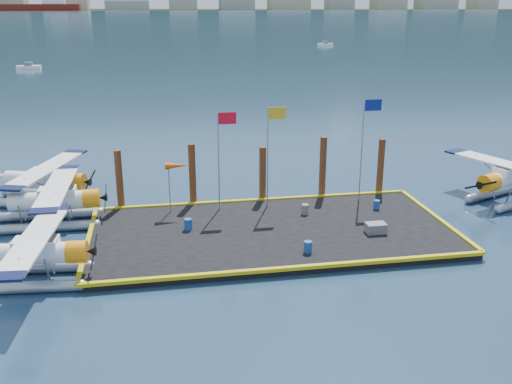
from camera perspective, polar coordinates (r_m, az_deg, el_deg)
ground at (r=32.27m, az=1.56°, el=-4.40°), size 4000.00×4000.00×0.00m
dock at (r=32.19m, az=1.57°, el=-4.07°), size 20.00×10.00×0.40m
dock_bumpers at (r=32.08m, az=1.57°, el=-3.59°), size 20.25×10.25×0.18m
far_backdrop at (r=1783.66m, az=-2.24°, el=18.41°), size 3050.00×2050.00×810.00m
seaplane_a at (r=28.57m, az=-21.71°, el=-6.01°), size 7.88×8.69×3.08m
seaplane_b at (r=35.33m, az=-19.72°, el=-1.03°), size 8.13×8.96×3.20m
seaplane_c at (r=39.32m, az=-20.54°, el=0.88°), size 8.63×9.23×3.30m
seaplane_d at (r=40.89m, az=24.25°, el=1.13°), size 8.90×9.41×3.41m
drum_0 at (r=32.18m, az=-6.80°, el=-3.21°), size 0.45×0.45×0.63m
drum_3 at (r=29.27m, az=5.22°, el=-5.48°), size 0.42×0.42×0.60m
drum_4 at (r=35.90m, az=11.97°, el=-1.24°), size 0.39×0.39×0.55m
drum_5 at (r=34.40m, az=4.92°, el=-1.72°), size 0.43×0.43×0.60m
crate at (r=32.24m, az=11.88°, el=-3.54°), size 1.10×0.73×0.55m
flagpole_red at (r=34.10m, az=-3.45°, el=4.63°), size 1.14×0.08×6.00m
flagpole_yellow at (r=34.53m, az=1.51°, el=5.03°), size 1.14×0.08×6.20m
flagpole_blue at (r=36.15m, az=10.91°, el=5.60°), size 1.14×0.08×6.50m
windsock at (r=34.21m, az=-7.96°, el=2.51°), size 1.40×0.44×3.12m
piling_0 at (r=36.16m, az=-13.49°, el=1.01°), size 0.44×0.44×4.00m
piling_1 at (r=36.11m, az=-6.37°, el=1.56°), size 0.44×0.44×4.20m
piling_2 at (r=36.70m, az=0.67°, el=1.63°), size 0.44×0.44×3.80m
piling_3 at (r=37.55m, az=6.68°, el=2.29°), size 0.44×0.44×4.30m
piling_4 at (r=38.90m, az=12.34°, el=2.33°), size 0.44×0.44×4.00m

